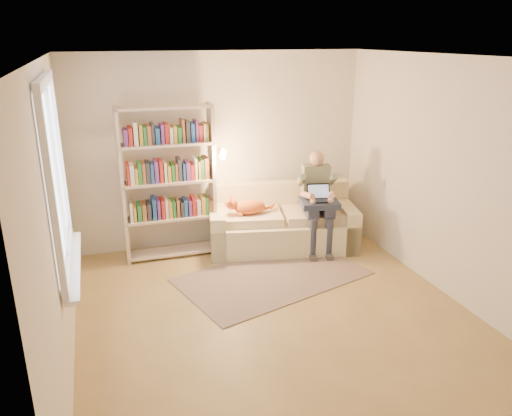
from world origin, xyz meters
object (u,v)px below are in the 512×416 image
object	(u,v)px
sofa	(281,225)
laptop	(316,196)
person	(317,195)
cat	(248,207)
bookshelf	(168,176)

from	to	relation	value
sofa	laptop	bearing A→B (deg)	-32.44
person	laptop	distance (m)	0.12
sofa	person	size ratio (longest dim) A/B	1.57
cat	laptop	bearing A→B (deg)	-8.40
person	cat	world-z (taller)	person
laptop	bookshelf	bearing A→B (deg)	176.97
sofa	person	bearing A→B (deg)	-18.46
cat	bookshelf	bearing A→B (deg)	-178.33
person	cat	size ratio (longest dim) A/B	2.04
bookshelf	cat	bearing A→B (deg)	-9.36
laptop	person	bearing A→B (deg)	65.51
person	cat	distance (m)	0.94
person	bookshelf	bearing A→B (deg)	-179.85
laptop	sofa	bearing A→B (deg)	147.56
person	laptop	size ratio (longest dim) A/B	3.87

